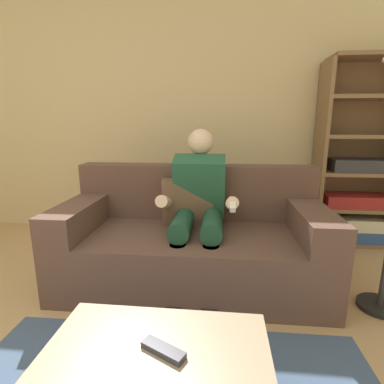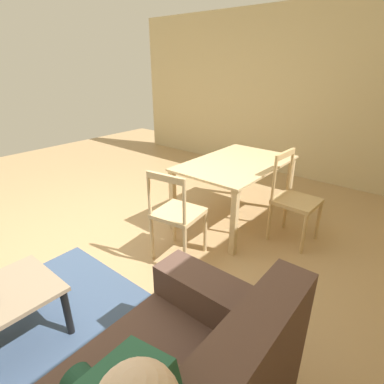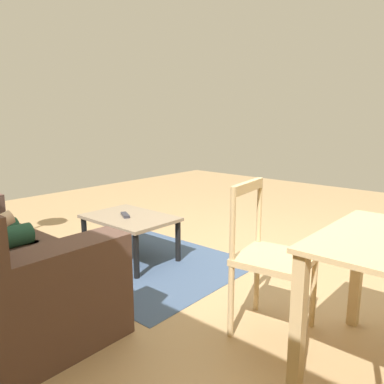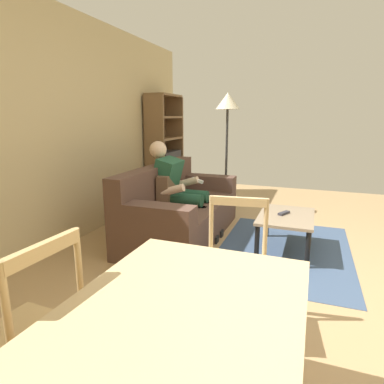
% 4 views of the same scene
% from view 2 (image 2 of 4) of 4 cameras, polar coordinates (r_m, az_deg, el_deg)
% --- Properties ---
extents(ground_plane, '(9.04, 9.04, 0.00)m').
position_cam_2_polar(ground_plane, '(3.27, -16.23, -11.01)').
color(ground_plane, tan).
extents(wall_side, '(0.12, 5.73, 2.63)m').
position_cam_2_polar(wall_side, '(5.48, 15.00, 17.56)').
color(wall_side, '#C8B586').
rests_on(wall_side, ground_plane).
extents(dining_table, '(1.41, 0.92, 0.73)m').
position_cam_2_polar(dining_table, '(3.57, 8.31, 4.10)').
color(dining_table, '#D1B27F').
rests_on(dining_table, ground_plane).
extents(dining_chair_near_wall, '(0.43, 0.43, 0.96)m').
position_cam_2_polar(dining_chair_near_wall, '(3.34, 18.75, -1.39)').
color(dining_chair_near_wall, tan).
rests_on(dining_chair_near_wall, ground_plane).
extents(dining_chair_facing_couch, '(0.48, 0.48, 0.92)m').
position_cam_2_polar(dining_chair_facing_couch, '(2.87, -2.87, -4.25)').
color(dining_chair_facing_couch, '#D1B27F').
rests_on(dining_chair_facing_couch, ground_plane).
extents(area_rug, '(2.02, 1.42, 0.01)m').
position_cam_2_polar(area_rug, '(2.66, -32.23, -23.56)').
color(area_rug, '#3D5170').
rests_on(area_rug, ground_plane).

